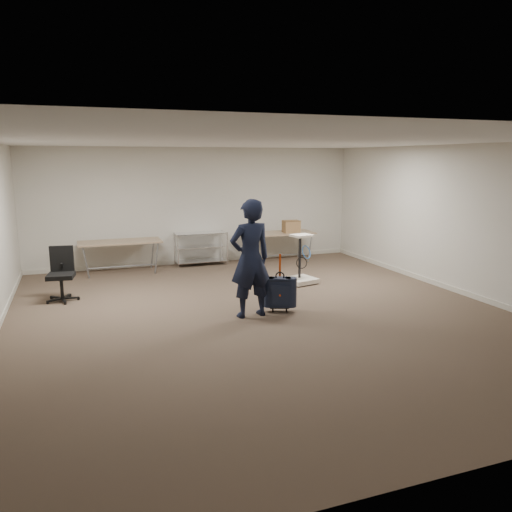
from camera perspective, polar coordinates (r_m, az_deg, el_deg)
name	(u,v)px	position (r m, az deg, el deg)	size (l,w,h in m)	color
ground	(263,315)	(8.28, 0.76, -6.73)	(9.00, 9.00, 0.00)	#4B3B2D
room_shell	(237,291)	(9.52, -2.20, -4.05)	(8.00, 9.00, 9.00)	beige
folding_table_left	(120,243)	(11.50, -15.28, 1.40)	(1.80, 0.75, 0.73)	#907558
folding_table_right	(278,235)	(12.40, 2.50, 2.46)	(1.80, 0.75, 0.73)	#907558
wire_shelf	(201,247)	(12.09, -6.32, 1.04)	(1.22, 0.47, 0.80)	silver
person	(250,259)	(7.98, -0.67, -0.31)	(0.70, 0.46, 1.92)	black
suitcase	(280,292)	(8.36, 2.73, -4.18)	(0.41, 0.32, 0.99)	black
office_chair	(62,284)	(9.70, -21.30, -3.04)	(0.59, 0.59, 0.97)	black
equipment_cart	(301,271)	(10.30, 5.19, -1.67)	(0.66, 0.66, 1.02)	beige
cardboard_box	(291,226)	(12.41, 4.04, 3.39)	(0.40, 0.30, 0.30)	brown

